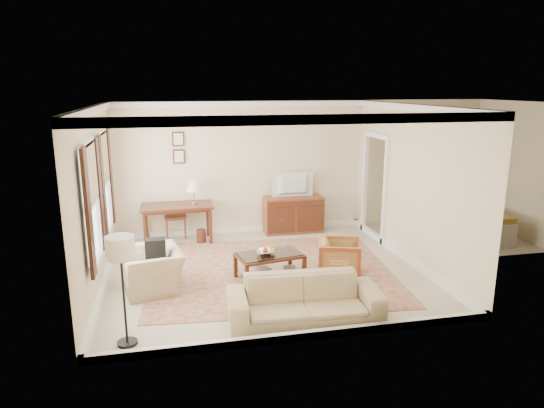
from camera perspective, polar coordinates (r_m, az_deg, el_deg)
name	(u,v)px	position (r m, az deg, el deg)	size (l,w,h in m)	color
room_shell	(264,132)	(8.13, -0.94, 8.52)	(5.51, 5.01, 2.91)	beige
annex_bedroom	(456,221)	(11.31, 20.79, -1.88)	(3.00, 2.70, 2.90)	beige
window_front	(92,203)	(7.50, -20.44, 0.07)	(0.12, 1.56, 1.80)	#CCB284
window_rear	(104,182)	(9.05, -19.11, 2.41)	(0.12, 1.56, 1.80)	#CCB284
doorway	(375,188)	(10.59, 11.98, 1.81)	(0.10, 1.12, 2.25)	white
rug	(272,271)	(8.69, -0.01, -7.89)	(4.17, 3.58, 0.01)	maroon
writing_desk	(177,210)	(10.28, -11.10, -0.69)	(1.47, 0.74, 0.80)	#4B2315
desk_chair	(175,214)	(10.66, -11.31, -1.12)	(0.45, 0.45, 1.05)	brown
desk_lamp	(194,192)	(10.21, -9.18, 1.37)	(0.32, 0.32, 0.50)	silver
framed_prints	(179,148)	(10.48, -10.93, 6.54)	(0.25, 0.04, 0.68)	#4B2315
sideboard	(293,214)	(10.87, 2.49, -1.22)	(1.32, 0.51, 0.81)	brown
tv	(294,177)	(10.66, 2.57, 3.14)	(0.88, 0.51, 0.12)	black
coffee_table	(270,259)	(8.25, -0.29, -6.52)	(1.19, 0.82, 0.46)	#4B2315
fruit_bowl	(265,251)	(8.14, -0.81, -5.60)	(0.42, 0.42, 0.10)	silver
book_a	(257,269)	(8.30, -1.73, -7.69)	(0.28, 0.04, 0.38)	brown
book_b	(284,268)	(8.35, 1.36, -7.56)	(0.28, 0.03, 0.38)	brown
striped_armchair	(339,256)	(8.46, 7.94, -6.10)	(0.70, 0.65, 0.72)	maroon
club_armchair	(152,263)	(8.06, -13.90, -6.76)	(1.02, 0.66, 0.89)	tan
backpack	(155,248)	(7.99, -13.55, -5.04)	(0.32, 0.22, 0.40)	black
sofa	(305,293)	(6.85, 3.87, -10.37)	(2.13, 0.62, 0.83)	tan
floor_lamp	(121,256)	(6.22, -17.38, -5.82)	(0.36, 0.36, 1.44)	black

